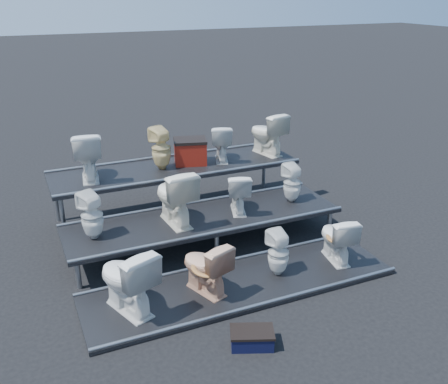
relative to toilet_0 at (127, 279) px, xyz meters
name	(u,v)px	position (x,y,z in m)	size (l,w,h in m)	color
ground	(205,244)	(1.51, 1.30, -0.49)	(80.00, 80.00, 0.00)	black
tier_front	(241,284)	(1.51, 0.00, -0.46)	(4.20, 1.20, 0.06)	black
tier_mid	(204,231)	(1.51, 1.30, -0.26)	(4.20, 1.20, 0.46)	black
tier_back	(177,190)	(1.51, 2.60, -0.06)	(4.20, 1.20, 0.86)	black
toilet_0	(127,279)	(0.00, 0.00, 0.00)	(0.48, 0.84, 0.86)	silver
toilet_1	(205,267)	(1.01, 0.00, -0.07)	(0.40, 0.71, 0.72)	tan
toilet_2	(278,253)	(2.07, 0.00, -0.11)	(0.29, 0.29, 0.64)	silver
toilet_3	(337,238)	(3.02, 0.00, -0.08)	(0.39, 0.68, 0.69)	silver
toilet_4	(92,216)	(-0.15, 1.30, 0.31)	(0.30, 0.31, 0.67)	silver
toilet_5	(175,196)	(1.05, 1.30, 0.40)	(0.48, 0.83, 0.85)	silver
toilet_6	(238,192)	(2.08, 1.30, 0.29)	(0.36, 0.63, 0.64)	silver
toilet_7	(292,183)	(3.05, 1.30, 0.29)	(0.28, 0.29, 0.63)	silver
toilet_8	(88,155)	(0.07, 2.60, 0.76)	(0.44, 0.77, 0.79)	silver
toilet_9	(161,148)	(1.27, 2.60, 0.73)	(0.32, 0.33, 0.71)	#E2CA89
toilet_10	(221,143)	(2.37, 2.60, 0.69)	(0.36, 0.63, 0.64)	silver
toilet_11	(267,133)	(3.27, 2.60, 0.76)	(0.43, 0.76, 0.77)	silver
red_crate	(190,153)	(1.81, 2.66, 0.56)	(0.53, 0.43, 0.39)	maroon
step_stool	(252,339)	(1.11, -1.13, -0.41)	(0.47, 0.28, 0.17)	black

